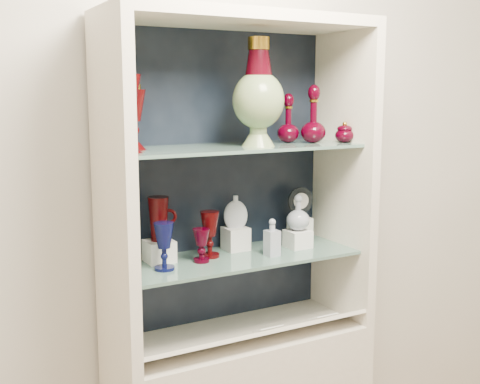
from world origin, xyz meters
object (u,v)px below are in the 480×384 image
ruby_decanter_a (314,111)px  ruby_pitcher (159,219)px  cobalt_goblet (164,246)px  enamel_urn (258,92)px  pedestal_lamp_right (134,117)px  clear_round_decanter (298,213)px  lidded_bowl (345,132)px  flat_flask (236,211)px  ruby_goblet_tall (210,234)px  clear_square_bottle (272,237)px  ruby_goblet_small (201,245)px  cameo_medallion (300,202)px  ruby_decanter_b (288,117)px  pedestal_lamp_left (125,110)px

ruby_decanter_a → ruby_pitcher: size_ratio=1.55×
cobalt_goblet → enamel_urn: bearing=-3.2°
pedestal_lamp_right → clear_round_decanter: pedestal_lamp_right is taller
pedestal_lamp_right → lidded_bowl: size_ratio=2.65×
ruby_pitcher → lidded_bowl: bearing=9.3°
flat_flask → enamel_urn: bearing=-60.1°
ruby_decanter_a → ruby_goblet_tall: ruby_decanter_a is taller
ruby_decanter_a → clear_square_bottle: size_ratio=1.75×
lidded_bowl → cobalt_goblet: bearing=177.1°
ruby_goblet_small → cameo_medallion: (0.50, 0.09, 0.10)m
enamel_urn → pedestal_lamp_right: bearing=168.9°
ruby_decanter_b → ruby_pitcher: (-0.53, 0.04, -0.36)m
pedestal_lamp_left → clear_square_bottle: pedestal_lamp_left is taller
pedestal_lamp_left → ruby_pitcher: size_ratio=1.70×
lidded_bowl → ruby_pitcher: lidded_bowl is taller
ruby_pitcher → clear_round_decanter: (0.56, -0.07, -0.02)m
pedestal_lamp_left → lidded_bowl: (0.88, -0.02, -0.10)m
pedestal_lamp_left → flat_flask: pedestal_lamp_left is taller
enamel_urn → ruby_pitcher: (-0.35, 0.12, -0.45)m
clear_round_decanter → enamel_urn: bearing=-166.4°
ruby_goblet_tall → lidded_bowl: bearing=-11.6°
cobalt_goblet → clear_square_bottle: bearing=-3.2°
clear_round_decanter → ruby_pitcher: bearing=172.7°
enamel_urn → clear_square_bottle: (0.06, -0.00, -0.54)m
ruby_goblet_small → ruby_decanter_a: bearing=-2.4°
clear_round_decanter → ruby_decanter_a: bearing=-28.2°
pedestal_lamp_left → cobalt_goblet: bearing=7.6°
cobalt_goblet → lidded_bowl: bearing=-2.9°
ruby_decanter_b → cobalt_goblet: (-0.55, -0.06, -0.44)m
lidded_bowl → flat_flask: lidded_bowl is taller
cobalt_goblet → ruby_goblet_tall: size_ratio=0.96×
cobalt_goblet → clear_round_decanter: 0.59m
pedestal_lamp_right → ruby_goblet_small: size_ratio=1.79×
ruby_decanter_b → flat_flask: size_ratio=1.54×
ruby_goblet_small → clear_square_bottle: size_ratio=0.86×
ruby_decanter_b → ruby_goblet_tall: size_ratio=1.16×
pedestal_lamp_right → flat_flask: bearing=7.3°
clear_round_decanter → pedestal_lamp_right: bearing=177.0°
enamel_urn → ruby_decanter_b: enamel_urn is taller
pedestal_lamp_right → cameo_medallion: size_ratio=1.69×
enamel_urn → ruby_decanter_b: bearing=24.5°
cobalt_goblet → clear_round_decanter: size_ratio=1.22×
flat_flask → pedestal_lamp_right: bearing=-150.3°
ruby_goblet_tall → flat_flask: size_ratio=1.33×
cobalt_goblet → ruby_pitcher: bearing=78.2°
ruby_decanter_a → clear_round_decanter: (-0.05, 0.03, -0.41)m
clear_round_decanter → cameo_medallion: size_ratio=1.05×
cobalt_goblet → ruby_goblet_small: cobalt_goblet is taller
flat_flask → cameo_medallion: (0.30, -0.00, 0.01)m
cobalt_goblet → ruby_goblet_tall: (0.21, 0.07, 0.00)m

